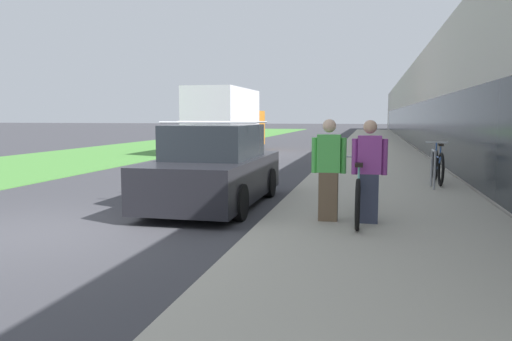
# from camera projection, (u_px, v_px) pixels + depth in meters

# --- Properties ---
(ground_plane) EXTENTS (220.00, 220.00, 0.00)m
(ground_plane) POSITION_uv_depth(u_px,v_px,m) (32.00, 234.00, 7.16)
(ground_plane) COLOR #38383D
(sidewalk_slab) EXTENTS (3.77, 70.00, 0.12)m
(sidewalk_slab) POSITION_uv_depth(u_px,v_px,m) (376.00, 147.00, 26.39)
(sidewalk_slab) COLOR #A39E8E
(sidewalk_slab) RESTS_ON ground
(storefront_facade) EXTENTS (10.01, 70.00, 4.67)m
(storefront_facade) POSITION_uv_depth(u_px,v_px,m) (485.00, 106.00, 32.36)
(storefront_facade) COLOR #BCB7AD
(storefront_facade) RESTS_ON ground
(lawn_strip) EXTENTS (6.69, 70.00, 0.03)m
(lawn_strip) POSITION_uv_depth(u_px,v_px,m) (191.00, 142.00, 32.91)
(lawn_strip) COLOR #478438
(lawn_strip) RESTS_ON ground
(tandem_bicycle) EXTENTS (0.52, 2.47, 0.91)m
(tandem_bicycle) POSITION_uv_depth(u_px,v_px,m) (359.00, 193.00, 7.69)
(tandem_bicycle) COLOR black
(tandem_bicycle) RESTS_ON sidewalk_slab
(person_rider) EXTENTS (0.52, 0.20, 1.52)m
(person_rider) POSITION_uv_depth(u_px,v_px,m) (369.00, 172.00, 7.33)
(person_rider) COLOR #33384C
(person_rider) RESTS_ON sidewalk_slab
(person_bystander) EXTENTS (0.52, 0.20, 1.53)m
(person_bystander) POSITION_uv_depth(u_px,v_px,m) (329.00, 170.00, 7.48)
(person_bystander) COLOR brown
(person_bystander) RESTS_ON sidewalk_slab
(bike_rack_hoop) EXTENTS (0.05, 0.60, 0.84)m
(bike_rack_hoop) POSITION_uv_depth(u_px,v_px,m) (433.00, 165.00, 10.95)
(bike_rack_hoop) COLOR gray
(bike_rack_hoop) RESTS_ON sidewalk_slab
(cruiser_bike_nearest) EXTENTS (0.52, 1.79, 0.96)m
(cruiser_bike_nearest) POSITION_uv_depth(u_px,v_px,m) (438.00, 166.00, 11.73)
(cruiser_bike_nearest) COLOR black
(cruiser_bike_nearest) RESTS_ON sidewalk_slab
(parked_sedan_curbside) EXTENTS (1.82, 4.10, 1.60)m
(parked_sedan_curbside) POSITION_uv_depth(u_px,v_px,m) (215.00, 169.00, 9.39)
(parked_sedan_curbside) COLOR black
(parked_sedan_curbside) RESTS_ON ground
(moving_truck) EXTENTS (2.19, 6.90, 2.90)m
(moving_truck) POSITION_uv_depth(u_px,v_px,m) (227.00, 121.00, 22.67)
(moving_truck) COLOR orange
(moving_truck) RESTS_ON ground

